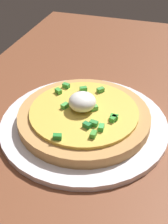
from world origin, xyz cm
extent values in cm
cube|color=brown|center=(0.00, 0.00, 1.57)|extent=(107.00, 67.66, 3.13)
cylinder|color=white|center=(1.78, -5.37, 3.64)|extent=(28.86, 28.86, 1.01)
cylinder|color=tan|center=(1.78, -5.37, 5.08)|extent=(22.53, 22.53, 1.88)
cylinder|color=gold|center=(1.78, -5.37, 6.30)|extent=(18.43, 18.43, 0.56)
ellipsoid|color=white|center=(1.57, -5.73, 8.06)|extent=(4.60, 4.60, 2.97)
cube|color=#56BB3F|center=(0.29, -7.56, 6.98)|extent=(1.49, 1.25, 0.80)
cube|color=#56AC4B|center=(1.25, -3.78, 6.98)|extent=(1.45, 1.49, 0.80)
cube|color=green|center=(2.13, -8.67, 6.98)|extent=(1.50, 1.26, 0.80)
cube|color=green|center=(5.24, -2.66, 6.98)|extent=(0.99, 1.39, 0.80)
cube|color=green|center=(5.87, -1.28, 6.98)|extent=(1.34, 0.91, 0.80)
cube|color=green|center=(-3.87, -7.28, 6.98)|extent=(1.36, 1.51, 0.80)
cube|color=green|center=(3.16, -0.35, 6.98)|extent=(1.46, 1.13, 0.80)
cube|color=green|center=(-4.06, -10.71, 6.98)|extent=(1.04, 1.41, 0.80)
cube|color=green|center=(7.79, -1.99, 6.98)|extent=(1.31, 0.86, 0.80)
cube|color=green|center=(-4.53, -4.20, 6.98)|extent=(1.49, 1.45, 0.80)
cube|color=green|center=(2.68, 0.00, 6.98)|extent=(0.82, 1.29, 0.80)
cube|color=#278D35|center=(9.91, -6.93, 6.98)|extent=(1.11, 1.44, 0.80)
cube|color=green|center=(-1.83, -11.39, 6.98)|extent=(1.39, 1.51, 0.80)
cube|color=#257F3C|center=(6.01, -3.54, 6.98)|extent=(1.22, 1.49, 0.80)
camera|label=1|loc=(41.07, 7.11, 36.57)|focal=48.67mm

